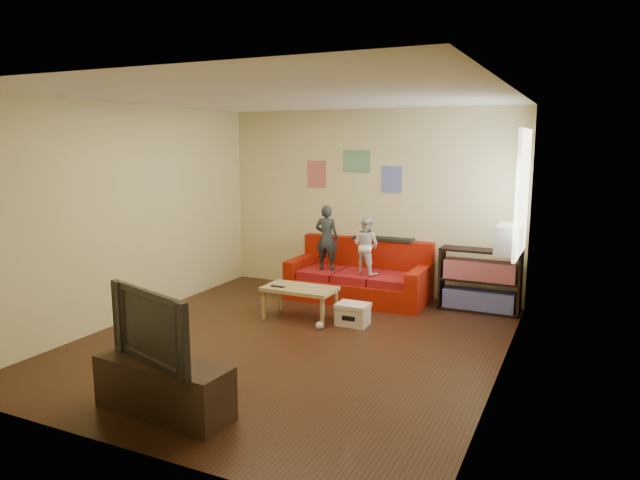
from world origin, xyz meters
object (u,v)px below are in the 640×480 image
at_px(television, 161,325).
at_px(tv_stand, 164,387).
at_px(bookshelf, 479,284).
at_px(file_box, 353,314).
at_px(coffee_table, 300,292).
at_px(child_a, 327,238).
at_px(sofa, 360,279).
at_px(child_b, 366,245).

bearing_deg(television, tv_stand, 108.02).
relative_size(bookshelf, file_box, 2.66).
xyz_separation_m(coffee_table, television, (0.17, -2.78, 0.41)).
height_order(file_box, television, television).
distance_m(child_a, tv_stand, 3.90).
height_order(sofa, child_b, child_b).
distance_m(file_box, television, 2.95).
bearing_deg(file_box, coffee_table, -176.42).
distance_m(coffee_table, file_box, 0.75).
distance_m(child_a, child_b, 0.60).
distance_m(sofa, bookshelf, 1.67).
relative_size(child_b, file_box, 2.05).
xyz_separation_m(child_b, bookshelf, (1.51, 0.26, -0.44)).
bearing_deg(bookshelf, child_b, -170.24).
height_order(coffee_table, bookshelf, bookshelf).
bearing_deg(tv_stand, television, -86.27).
distance_m(child_a, bookshelf, 2.19).
bearing_deg(tv_stand, file_box, 82.84).
height_order(bookshelf, file_box, bookshelf).
height_order(child_a, tv_stand, child_a).
relative_size(child_b, tv_stand, 0.67).
bearing_deg(coffee_table, sofa, 73.97).
bearing_deg(television, file_box, 97.13).
xyz_separation_m(bookshelf, file_box, (-1.30, -1.26, -0.24)).
relative_size(child_a, television, 0.87).
xyz_separation_m(sofa, child_a, (-0.45, -0.17, 0.59)).
relative_size(sofa, tv_stand, 1.63).
distance_m(bookshelf, tv_stand, 4.49).
bearing_deg(child_b, coffee_table, 79.98).
height_order(sofa, tv_stand, sofa).
relative_size(child_b, television, 0.75).
distance_m(sofa, child_a, 0.76).
relative_size(file_box, tv_stand, 0.33).
bearing_deg(television, child_a, 112.07).
bearing_deg(child_b, file_box, 117.48).
distance_m(sofa, tv_stand, 4.00).
height_order(child_a, television, child_a).
height_order(bookshelf, television, television).
height_order(child_a, bookshelf, child_a).
height_order(sofa, coffee_table, sofa).
distance_m(coffee_table, tv_stand, 2.79).
bearing_deg(file_box, sofa, 107.25).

